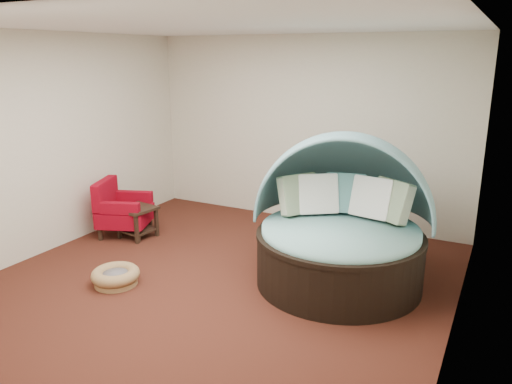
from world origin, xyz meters
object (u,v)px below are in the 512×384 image
at_px(canopy_daybed, 342,214).
at_px(red_armchair, 121,210).
at_px(pet_basket, 116,276).
at_px(side_table, 137,218).

bearing_deg(canopy_daybed, red_armchair, 167.28).
relative_size(pet_basket, red_armchair, 0.77).
xyz_separation_m(canopy_daybed, pet_basket, (-2.20, -1.29, -0.69)).
height_order(canopy_daybed, pet_basket, canopy_daybed).
bearing_deg(pet_basket, canopy_daybed, 30.36).
bearing_deg(red_armchair, side_table, -20.49).
height_order(red_armchair, side_table, red_armchair).
relative_size(red_armchair, side_table, 1.71).
height_order(pet_basket, red_armchair, red_armchair).
bearing_deg(pet_basket, side_table, 120.78).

